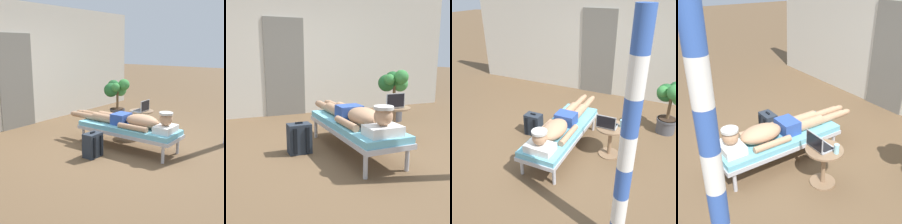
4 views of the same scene
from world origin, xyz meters
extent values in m
plane|color=brown|center=(0.00, 0.00, 0.00)|extent=(40.00, 40.00, 0.00)
cube|color=beige|center=(0.07, 2.73, 1.35)|extent=(7.60, 0.20, 2.70)
cube|color=slate|center=(-0.25, 2.62, 1.02)|extent=(0.84, 0.03, 2.04)
cylinder|color=#B7B7BC|center=(-0.20, 0.75, 0.14)|extent=(0.05, 0.05, 0.28)
cylinder|color=#B7B7BC|center=(0.33, 0.75, 0.14)|extent=(0.05, 0.05, 0.28)
cylinder|color=#B7B7BC|center=(-0.20, -0.90, 0.14)|extent=(0.05, 0.05, 0.28)
cylinder|color=#B7B7BC|center=(0.33, -0.90, 0.14)|extent=(0.05, 0.05, 0.28)
cube|color=#B7B7BC|center=(0.07, -0.08, 0.31)|extent=(0.63, 1.84, 0.06)
cube|color=#6BB7CC|center=(0.07, -0.08, 0.38)|extent=(0.60, 1.81, 0.08)
cube|color=white|center=(0.07, -0.80, 0.47)|extent=(0.40, 0.28, 0.11)
sphere|color=tan|center=(0.07, -0.80, 0.64)|extent=(0.21, 0.21, 0.21)
cylinder|color=silver|center=(0.07, -0.80, 0.73)|extent=(0.22, 0.22, 0.03)
ellipsoid|color=tan|center=(0.07, -0.36, 0.54)|extent=(0.35, 0.60, 0.23)
cylinder|color=tan|center=(-0.15, -0.31, 0.46)|extent=(0.09, 0.55, 0.09)
cylinder|color=tan|center=(0.29, -0.31, 0.46)|extent=(0.09, 0.55, 0.09)
cube|color=#2D4C9E|center=(0.07, 0.07, 0.52)|extent=(0.33, 0.26, 0.19)
cylinder|color=tan|center=(-0.02, 0.41, 0.49)|extent=(0.15, 0.42, 0.15)
cylinder|color=tan|center=(-0.02, 0.84, 0.47)|extent=(0.11, 0.44, 0.11)
ellipsoid|color=tan|center=(-0.02, 1.13, 0.47)|extent=(0.09, 0.20, 0.10)
cylinder|color=tan|center=(0.15, 0.41, 0.49)|extent=(0.15, 0.42, 0.15)
cylinder|color=tan|center=(0.15, 0.84, 0.47)|extent=(0.11, 0.44, 0.11)
ellipsoid|color=tan|center=(0.15, 1.13, 0.47)|extent=(0.09, 0.20, 0.10)
cylinder|color=#8C6B4C|center=(0.82, 0.12, 0.01)|extent=(0.34, 0.34, 0.02)
cylinder|color=#8C6B4C|center=(0.82, 0.12, 0.26)|extent=(0.06, 0.06, 0.48)
cylinder|color=#8C6B4C|center=(0.82, 0.12, 0.51)|extent=(0.48, 0.48, 0.02)
cube|color=#A5A8AD|center=(0.76, 0.12, 0.53)|extent=(0.31, 0.22, 0.02)
cube|color=black|center=(0.76, 0.13, 0.54)|extent=(0.27, 0.15, 0.00)
cube|color=#A5A8AD|center=(0.76, 0.00, 0.64)|extent=(0.31, 0.01, 0.21)
cube|color=black|center=(0.76, -0.01, 0.64)|extent=(0.29, 0.00, 0.19)
cylinder|color=#99D8E5|center=(0.97, 0.18, 0.58)|extent=(0.06, 0.06, 0.12)
cube|color=#262D38|center=(-0.63, 0.15, 0.20)|extent=(0.30, 0.20, 0.40)
cube|color=#262D38|center=(-0.63, 0.27, 0.13)|extent=(0.23, 0.04, 0.18)
cube|color=black|center=(-0.71, 0.04, 0.20)|extent=(0.04, 0.02, 0.34)
cube|color=black|center=(-0.55, 0.04, 0.20)|extent=(0.04, 0.02, 0.34)
cube|color=black|center=(-0.63, 0.15, 0.41)|extent=(0.10, 0.02, 0.02)
cylinder|color=#4C4C51|center=(1.59, 1.26, 0.14)|extent=(0.34, 0.34, 0.28)
cylinder|color=#4C4C51|center=(1.59, 1.26, 0.26)|extent=(0.37, 0.37, 0.04)
cylinder|color=#332319|center=(1.59, 1.26, 0.29)|extent=(0.31, 0.31, 0.01)
cylinder|color=brown|center=(1.59, 1.26, 0.49)|extent=(0.06, 0.06, 0.42)
sphere|color=#23602D|center=(1.49, 1.38, 0.74)|extent=(0.34, 0.34, 0.34)
sphere|color=#38843D|center=(1.43, 1.19, 0.83)|extent=(0.20, 0.20, 0.20)
sphere|color=#38843D|center=(1.63, 1.10, 0.87)|extent=(0.27, 0.27, 0.27)
cylinder|color=white|center=(1.35, -1.44, 0.52)|extent=(0.15, 0.15, 0.35)
cylinder|color=#3359B2|center=(1.35, -1.44, 0.86)|extent=(0.15, 0.15, 0.35)
cylinder|color=white|center=(1.35, -1.44, 1.21)|extent=(0.15, 0.15, 0.35)
cylinder|color=#3359B2|center=(1.35, -1.44, 1.55)|extent=(0.15, 0.15, 0.35)
cylinder|color=white|center=(1.35, -1.44, 1.90)|extent=(0.15, 0.15, 0.35)
cylinder|color=#3359B2|center=(1.35, -1.44, 2.24)|extent=(0.15, 0.15, 0.35)
camera|label=1|loc=(-4.11, -2.85, 1.79)|focal=47.53mm
camera|label=2|loc=(-1.55, -3.35, 1.30)|focal=45.11mm
camera|label=3|loc=(1.63, -3.34, 2.53)|focal=40.99mm
camera|label=4|loc=(3.04, -1.92, 2.52)|focal=45.91mm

